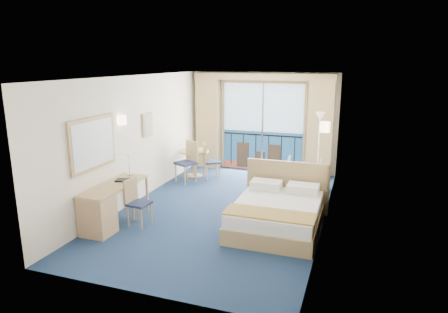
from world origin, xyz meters
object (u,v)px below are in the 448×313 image
Objects in this scene: armchair at (304,174)px; desk at (101,210)px; bed at (278,213)px; nightstand at (317,193)px; table_chair_a at (209,159)px; floor_lamp at (320,130)px; table_chair_b at (188,159)px; round_table at (194,157)px; desk_chair at (136,199)px.

armchair is 4.74m from desk.
nightstand is at bearing 69.46° from bed.
nightstand is 1.04m from armchair.
table_chair_a reaches higher than desk.
floor_lamp is 3.34m from table_chair_b.
desk reaches higher than round_table.
bed reaches higher than round_table.
desk is at bearing 43.89° from armchair.
nightstand is 0.70× the size of round_table.
bed is 3.43m from table_chair_a.
nightstand is at bearing 37.20° from desk.
floor_lamp is (0.22, 0.74, 0.96)m from armchair.
desk is at bearing 138.73° from table_chair_a.
desk_chair is 2.83m from table_chair_b.
table_chair_b is (-2.71, 2.12, 0.29)m from bed.
nightstand is 0.31× the size of floor_lamp.
floor_lamp is 4.89m from desk_chair.
table_chair_a reaches higher than armchair.
round_table is 0.75× the size of table_chair_b.
desk_chair is 1.13× the size of round_table.
bed is at bearing -69.27° from desk_chair.
floor_lamp is (-0.18, 1.69, 1.07)m from nightstand.
nightstand is 3.34m from table_chair_b.
armchair is 0.95× the size of desk_chair.
desk is (-3.08, -3.60, 0.04)m from armchair.
desk_chair reaches higher than armchair.
nightstand is 0.53× the size of table_chair_b.
floor_lamp is 2.88m from table_chair_a.
table_chair_b is at bearing 0.38° from armchair.
armchair reaches higher than nightstand.
bed reaches higher than table_chair_b.
bed is 3.82m from round_table.
round_table is 0.46m from table_chair_a.
table_chair_a is (-2.87, 1.05, 0.25)m from nightstand.
round_table is 0.83× the size of table_chair_a.
nightstand is 3.07m from table_chair_a.
desk is 1.54× the size of table_chair_b.
table_chair_a is (0.62, 3.70, 0.11)m from desk.
floor_lamp is at bearing -31.60° from desk_chair.
table_chair_b reaches higher than desk_chair.
armchair is 4.11m from desk_chair.
desk_chair reaches higher than round_table.
bed is at bearing -169.19° from table_chair_a.
nightstand is 0.66× the size of armchair.
bed is 3.61× the size of nightstand.
nightstand is (0.55, 1.47, -0.02)m from bed.
bed reaches higher than armchair.
bed is at bearing -110.54° from nightstand.
desk_chair is at bearing -59.86° from table_chair_b.
desk_chair is at bearing 144.44° from table_chair_a.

